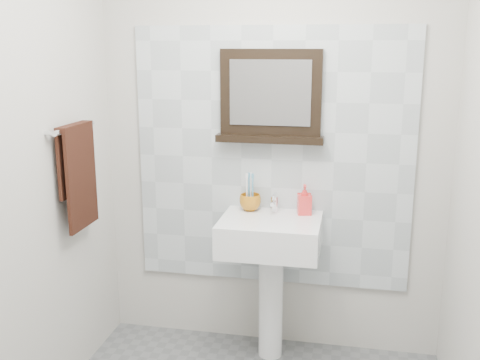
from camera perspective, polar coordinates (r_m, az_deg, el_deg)
name	(u,v)px	position (r m, az deg, el deg)	size (l,w,h in m)	color
back_wall	(272,142)	(3.24, 3.31, 3.90)	(2.00, 0.01, 2.50)	#B9B7B0
front_wall	(116,322)	(1.19, -12.53, -13.87)	(2.00, 0.01, 2.50)	#B9B7B0
left_wall	(1,177)	(2.58, -23.11, 0.30)	(0.01, 2.20, 2.50)	#B9B7B0
splashback	(272,159)	(3.25, 3.25, 2.12)	(1.60, 0.02, 1.50)	#B4BEC3
pedestal_sink	(270,250)	(3.17, 3.11, -7.09)	(0.55, 0.44, 0.96)	white
toothbrush_cup	(250,202)	(3.24, 1.04, -2.28)	(0.12, 0.12, 0.10)	#B36D15
toothbrushes	(250,190)	(3.22, 1.00, -0.99)	(0.05, 0.04, 0.21)	white
soap_dispenser	(304,200)	(3.18, 6.57, -1.98)	(0.08, 0.08, 0.17)	red
framed_mirror	(271,99)	(3.17, 3.13, 8.25)	(0.61, 0.11, 0.52)	black
towel_bar	(74,128)	(3.00, -16.54, 5.10)	(0.07, 0.40, 0.03)	silver
hand_towel	(78,168)	(3.03, -16.15, 1.17)	(0.06, 0.30, 0.55)	black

